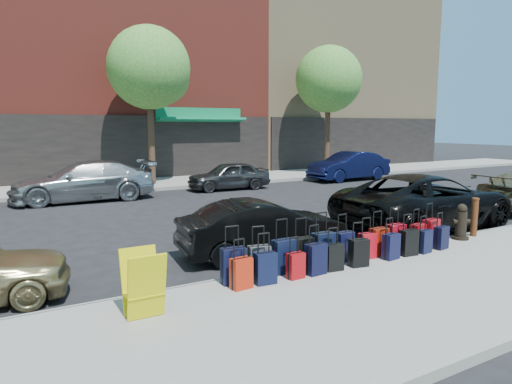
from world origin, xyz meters
TOP-DOWN VIEW (x-y plane):
  - ground at (0.00, 0.00)m, footprint 120.00×120.00m
  - sidewalk_near at (0.00, -6.50)m, footprint 60.00×4.00m
  - sidewalk_far at (0.00, 10.00)m, footprint 60.00×4.00m
  - curb_near at (0.00, -4.48)m, footprint 60.00×0.08m
  - curb_far at (0.00, 7.98)m, footprint 60.00×0.08m
  - building_center at (0.00, 17.99)m, footprint 17.00×12.85m
  - building_right at (16.00, 17.99)m, footprint 15.00×12.12m
  - tree_center at (0.64, 9.50)m, footprint 3.80×3.80m
  - tree_right at (11.14, 9.50)m, footprint 3.80×3.80m
  - suitcase_front_0 at (-2.52, -4.81)m, footprint 0.45×0.28m
  - suitcase_front_1 at (-1.98, -4.77)m, footprint 0.43×0.29m
  - suitcase_front_2 at (-1.46, -4.77)m, footprint 0.43×0.24m
  - suitcase_front_3 at (-1.03, -4.78)m, footprint 0.42×0.25m
  - suitcase_front_4 at (-0.55, -4.79)m, footprint 0.44×0.25m
  - suitcase_front_5 at (0.02, -4.75)m, footprint 0.42×0.26m
  - suitcase_front_6 at (0.57, -4.84)m, footprint 0.37×0.24m
  - suitcase_front_7 at (0.92, -4.81)m, footprint 0.40×0.22m
  - suitcase_front_8 at (1.44, -4.79)m, footprint 0.42×0.24m
  - suitcase_front_9 at (2.07, -4.85)m, footprint 0.40×0.27m
  - suitcase_front_10 at (2.57, -4.80)m, footprint 0.43×0.27m
  - suitcase_back_0 at (-2.53, -5.10)m, footprint 0.38×0.24m
  - suitcase_back_1 at (-2.06, -5.10)m, footprint 0.39×0.25m
  - suitcase_back_2 at (-1.44, -5.14)m, footprint 0.33×0.20m
  - suitcase_back_3 at (-0.98, -5.13)m, footprint 0.41×0.26m
  - suitcase_back_4 at (-0.54, -5.12)m, footprint 0.37×0.24m
  - suitcase_back_5 at (0.05, -5.16)m, footprint 0.40×0.27m
  - suitcase_back_7 at (0.96, -5.13)m, footprint 0.38×0.25m
  - suitcase_back_8 at (1.49, -5.11)m, footprint 0.39×0.25m
  - suitcase_back_9 at (1.94, -5.15)m, footprint 0.36×0.24m
  - suitcase_back_10 at (2.53, -5.12)m, footprint 0.37×0.25m
  - fire_hydrant at (3.69, -4.77)m, footprint 0.44×0.39m
  - bollard at (4.25, -4.73)m, footprint 0.18×0.18m
  - display_rack at (-4.28, -5.39)m, footprint 0.54×0.60m
  - car_near_1 at (-0.92, -3.15)m, footprint 3.90×1.75m
  - car_near_2 at (4.47, -3.07)m, footprint 5.59×2.66m
  - car_far_1 at (-3.07, 6.75)m, footprint 5.35×2.32m
  - car_far_2 at (3.20, 6.79)m, footprint 3.81×1.73m
  - car_far_3 at (10.33, 6.79)m, footprint 4.64×1.75m

SIDE VIEW (x-z plane):
  - ground at x=0.00m, z-range 0.00..0.00m
  - sidewalk_near at x=0.00m, z-range 0.00..0.15m
  - sidewalk_far at x=0.00m, z-range 0.00..0.15m
  - curb_near at x=0.00m, z-range 0.00..0.15m
  - curb_far at x=0.00m, z-range 0.00..0.15m
  - suitcase_back_2 at x=-1.44m, z-range 0.01..0.77m
  - suitcase_back_9 at x=1.94m, z-range 0.00..0.81m
  - suitcase_back_10 at x=2.53m, z-range 0.00..0.82m
  - suitcase_back_4 at x=-0.54m, z-range 0.00..0.82m
  - suitcase_back_0 at x=-2.53m, z-range -0.01..0.84m
  - suitcase_front_6 at x=0.57m, z-range -0.01..0.85m
  - suitcase_back_7 at x=0.96m, z-range -0.01..0.85m
  - suitcase_back_5 at x=0.05m, z-range -0.01..0.86m
  - suitcase_back_8 at x=1.49m, z-range -0.02..0.87m
  - suitcase_back_1 at x=-2.06m, z-range -0.02..0.88m
  - suitcase_front_9 at x=2.07m, z-range -0.02..0.88m
  - suitcase_back_3 at x=-0.98m, z-range -0.02..0.90m
  - suitcase_front_1 at x=-1.98m, z-range -0.03..0.92m
  - suitcase_front_7 at x=0.92m, z-range -0.03..0.92m
  - suitcase_front_5 at x=0.02m, z-range -0.03..0.94m
  - suitcase_front_10 at x=2.57m, z-range -0.03..0.94m
  - suitcase_front_8 at x=1.44m, z-range -0.03..0.95m
  - suitcase_front_3 at x=-1.03m, z-range -0.04..0.96m
  - suitcase_front_0 at x=-2.52m, z-range -0.04..0.98m
  - suitcase_front_2 at x=-1.46m, z-range -0.04..0.98m
  - suitcase_front_4 at x=-0.55m, z-range -0.05..1.02m
  - fire_hydrant at x=3.69m, z-range 0.12..0.98m
  - car_near_1 at x=-0.92m, z-range 0.00..1.24m
  - display_rack at x=-4.28m, z-range 0.14..1.11m
  - car_far_2 at x=3.20m, z-range 0.00..1.27m
  - bollard at x=4.25m, z-range 0.16..1.13m
  - car_far_3 at x=10.33m, z-range 0.00..1.51m
  - car_far_1 at x=-3.07m, z-range 0.00..1.53m
  - car_near_2 at x=4.47m, z-range 0.00..1.54m
  - tree_center at x=0.64m, z-range 1.78..9.05m
  - tree_right at x=11.14m, z-range 1.78..9.05m
  - building_right at x=16.00m, z-range -0.02..17.98m
  - building_center at x=0.00m, z-range -0.02..19.98m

